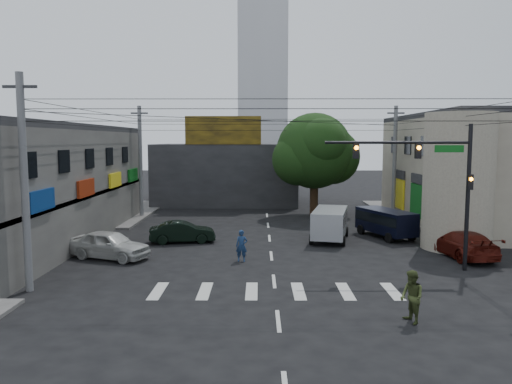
{
  "coord_description": "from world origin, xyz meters",
  "views": [
    {
      "loc": [
        -0.69,
        -25.19,
        6.43
      ],
      "look_at": [
        -0.86,
        4.0,
        3.37
      ],
      "focal_mm": 35.0,
      "sensor_mm": 36.0,
      "label": 1
    }
  ],
  "objects_px": {
    "traffic_gantry": "(434,173)",
    "dark_sedan": "(182,232)",
    "street_tree": "(315,151)",
    "traffic_officer": "(242,246)",
    "navy_van": "(386,224)",
    "utility_pole_near_left": "(25,184)",
    "utility_pole_far_left": "(140,162)",
    "silver_minivan": "(330,225)",
    "pedestrian_olive": "(412,297)",
    "maroon_sedan": "(462,244)",
    "utility_pole_far_right": "(395,162)",
    "white_compact": "(110,245)"
  },
  "relations": [
    {
      "from": "street_tree",
      "to": "traffic_officer",
      "type": "relative_size",
      "value": 5.19
    },
    {
      "from": "street_tree",
      "to": "dark_sedan",
      "type": "relative_size",
      "value": 2.05
    },
    {
      "from": "dark_sedan",
      "to": "traffic_officer",
      "type": "xyz_separation_m",
      "value": [
        3.89,
        -4.86,
        0.17
      ]
    },
    {
      "from": "traffic_gantry",
      "to": "dark_sedan",
      "type": "xyz_separation_m",
      "value": [
        -13.32,
        6.63,
        -4.16
      ]
    },
    {
      "from": "street_tree",
      "to": "navy_van",
      "type": "xyz_separation_m",
      "value": [
        3.68,
        -9.67,
        -4.56
      ]
    },
    {
      "from": "utility_pole_far_right",
      "to": "pedestrian_olive",
      "type": "relative_size",
      "value": 4.9
    },
    {
      "from": "dark_sedan",
      "to": "silver_minivan",
      "type": "bearing_deg",
      "value": -95.19
    },
    {
      "from": "dark_sedan",
      "to": "white_compact",
      "type": "relative_size",
      "value": 0.87
    },
    {
      "from": "utility_pole_far_right",
      "to": "traffic_officer",
      "type": "relative_size",
      "value": 5.48
    },
    {
      "from": "street_tree",
      "to": "maroon_sedan",
      "type": "height_order",
      "value": "street_tree"
    },
    {
      "from": "dark_sedan",
      "to": "navy_van",
      "type": "xyz_separation_m",
      "value": [
        13.18,
        1.7,
        0.25
      ]
    },
    {
      "from": "utility_pole_far_right",
      "to": "white_compact",
      "type": "relative_size",
      "value": 1.89
    },
    {
      "from": "street_tree",
      "to": "maroon_sedan",
      "type": "relative_size",
      "value": 1.65
    },
    {
      "from": "maroon_sedan",
      "to": "pedestrian_olive",
      "type": "height_order",
      "value": "pedestrian_olive"
    },
    {
      "from": "traffic_gantry",
      "to": "dark_sedan",
      "type": "height_order",
      "value": "traffic_gantry"
    },
    {
      "from": "dark_sedan",
      "to": "navy_van",
      "type": "relative_size",
      "value": 0.87
    },
    {
      "from": "pedestrian_olive",
      "to": "maroon_sedan",
      "type": "bearing_deg",
      "value": 135.16
    },
    {
      "from": "white_compact",
      "to": "maroon_sedan",
      "type": "height_order",
      "value": "white_compact"
    },
    {
      "from": "utility_pole_near_left",
      "to": "maroon_sedan",
      "type": "xyz_separation_m",
      "value": [
        21.0,
        6.34,
        -3.87
      ]
    },
    {
      "from": "dark_sedan",
      "to": "white_compact",
      "type": "distance_m",
      "value": 5.4
    },
    {
      "from": "utility_pole_near_left",
      "to": "utility_pole_far_right",
      "type": "distance_m",
      "value": 29.35
    },
    {
      "from": "utility_pole_far_left",
      "to": "white_compact",
      "type": "height_order",
      "value": "utility_pole_far_left"
    },
    {
      "from": "traffic_gantry",
      "to": "utility_pole_far_right",
      "type": "xyz_separation_m",
      "value": [
        2.68,
        17.0,
        -0.23
      ]
    },
    {
      "from": "utility_pole_near_left",
      "to": "utility_pole_far_left",
      "type": "height_order",
      "value": "same"
    },
    {
      "from": "traffic_officer",
      "to": "utility_pole_far_right",
      "type": "bearing_deg",
      "value": 55.01
    },
    {
      "from": "street_tree",
      "to": "utility_pole_far_left",
      "type": "relative_size",
      "value": 0.95
    },
    {
      "from": "street_tree",
      "to": "white_compact",
      "type": "height_order",
      "value": "street_tree"
    },
    {
      "from": "street_tree",
      "to": "dark_sedan",
      "type": "distance_m",
      "value": 15.58
    },
    {
      "from": "utility_pole_near_left",
      "to": "dark_sedan",
      "type": "relative_size",
      "value": 2.16
    },
    {
      "from": "silver_minivan",
      "to": "pedestrian_olive",
      "type": "relative_size",
      "value": 2.64
    },
    {
      "from": "dark_sedan",
      "to": "silver_minivan",
      "type": "distance_m",
      "value": 9.39
    },
    {
      "from": "utility_pole_far_right",
      "to": "maroon_sedan",
      "type": "xyz_separation_m",
      "value": [
        0.0,
        -14.16,
        -3.87
      ]
    },
    {
      "from": "utility_pole_near_left",
      "to": "utility_pole_far_left",
      "type": "xyz_separation_m",
      "value": [
        0.0,
        20.5,
        0.0
      ]
    },
    {
      "from": "traffic_gantry",
      "to": "white_compact",
      "type": "distance_m",
      "value": 17.27
    },
    {
      "from": "utility_pole_near_left",
      "to": "utility_pole_far_right",
      "type": "xyz_separation_m",
      "value": [
        21.0,
        20.5,
        0.0
      ]
    },
    {
      "from": "silver_minivan",
      "to": "pedestrian_olive",
      "type": "height_order",
      "value": "silver_minivan"
    },
    {
      "from": "utility_pole_far_right",
      "to": "silver_minivan",
      "type": "xyz_separation_m",
      "value": [
        -6.64,
        -9.63,
        -3.6
      ]
    },
    {
      "from": "traffic_gantry",
      "to": "maroon_sedan",
      "type": "distance_m",
      "value": 5.66
    },
    {
      "from": "silver_minivan",
      "to": "pedestrian_olive",
      "type": "xyz_separation_m",
      "value": [
        0.82,
        -14.54,
        -0.06
      ]
    },
    {
      "from": "utility_pole_near_left",
      "to": "white_compact",
      "type": "distance_m",
      "value": 7.19
    },
    {
      "from": "traffic_gantry",
      "to": "navy_van",
      "type": "height_order",
      "value": "traffic_gantry"
    },
    {
      "from": "street_tree",
      "to": "traffic_gantry",
      "type": "height_order",
      "value": "street_tree"
    },
    {
      "from": "traffic_gantry",
      "to": "traffic_officer",
      "type": "height_order",
      "value": "traffic_gantry"
    },
    {
      "from": "traffic_officer",
      "to": "silver_minivan",
      "type": "bearing_deg",
      "value": 49.21
    },
    {
      "from": "dark_sedan",
      "to": "traffic_officer",
      "type": "distance_m",
      "value": 6.23
    },
    {
      "from": "white_compact",
      "to": "dark_sedan",
      "type": "bearing_deg",
      "value": -15.71
    },
    {
      "from": "utility_pole_far_right",
      "to": "white_compact",
      "type": "bearing_deg",
      "value": -142.78
    },
    {
      "from": "traffic_gantry",
      "to": "utility_pole_far_right",
      "type": "height_order",
      "value": "utility_pole_far_right"
    },
    {
      "from": "maroon_sedan",
      "to": "traffic_officer",
      "type": "relative_size",
      "value": 3.15
    },
    {
      "from": "white_compact",
      "to": "traffic_officer",
      "type": "relative_size",
      "value": 2.9
    }
  ]
}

